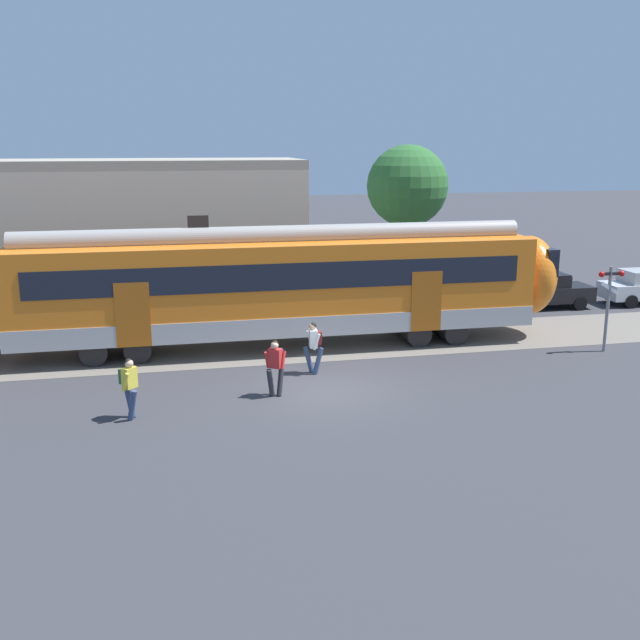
% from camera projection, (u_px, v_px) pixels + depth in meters
% --- Properties ---
extents(ground_plane, '(160.00, 160.00, 0.00)m').
position_uv_depth(ground_plane, '(325.00, 391.00, 21.96)').
color(ground_plane, '#38383D').
extents(commuter_train, '(38.05, 3.07, 4.73)m').
position_uv_depth(commuter_train, '(21.00, 295.00, 24.47)').
color(commuter_train, '#B2ADA8').
rests_on(commuter_train, ground).
extents(pedestrian_yellow, '(0.50, 0.68, 1.67)m').
position_uv_depth(pedestrian_yellow, '(129.00, 383.00, 19.59)').
color(pedestrian_yellow, navy).
rests_on(pedestrian_yellow, ground).
extents(pedestrian_red, '(0.67, 0.55, 1.67)m').
position_uv_depth(pedestrian_red, '(276.00, 363.00, 21.35)').
color(pedestrian_red, '#28282D').
rests_on(pedestrian_red, ground).
extents(pedestrian_white, '(0.63, 0.56, 1.67)m').
position_uv_depth(pedestrian_white, '(314.00, 343.00, 23.45)').
color(pedestrian_white, navy).
rests_on(pedestrian_white, ground).
extents(parked_car_black, '(4.02, 1.80, 1.54)m').
position_uv_depth(parked_car_black, '(545.00, 290.00, 32.80)').
color(parked_car_black, black).
rests_on(parked_car_black, ground).
extents(crossing_signal, '(0.96, 0.22, 3.00)m').
position_uv_depth(crossing_signal, '(609.00, 295.00, 25.68)').
color(crossing_signal, gray).
rests_on(crossing_signal, ground).
extents(background_building, '(20.32, 5.00, 9.20)m').
position_uv_depth(background_building, '(64.00, 236.00, 31.88)').
color(background_building, beige).
rests_on(background_building, ground).
extents(street_tree_right, '(3.94, 3.94, 7.02)m').
position_uv_depth(street_tree_right, '(408.00, 186.00, 36.11)').
color(street_tree_right, brown).
rests_on(street_tree_right, ground).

